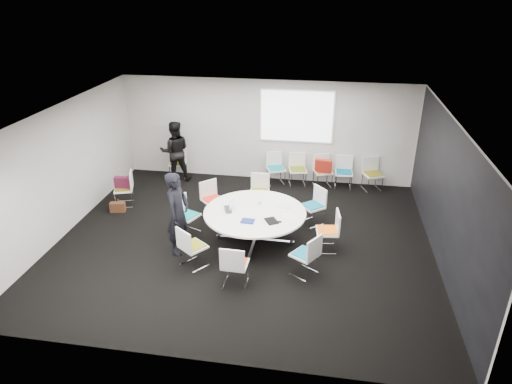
% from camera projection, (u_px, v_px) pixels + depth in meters
% --- Properties ---
extents(room_shell, '(8.08, 7.08, 2.88)m').
position_uv_depth(room_shell, '(248.00, 182.00, 9.35)').
color(room_shell, black).
rests_on(room_shell, ground).
extents(conference_table, '(2.16, 2.16, 0.73)m').
position_uv_depth(conference_table, '(255.00, 220.00, 9.70)').
color(conference_table, silver).
rests_on(conference_table, ground).
extents(projection_screen, '(1.90, 0.03, 1.35)m').
position_uv_depth(projection_screen, '(297.00, 117.00, 12.15)').
color(projection_screen, white).
rests_on(projection_screen, room_shell).
extents(chair_ring_a, '(0.51, 0.52, 0.88)m').
position_uv_depth(chair_ring_a, '(327.00, 238.00, 9.51)').
color(chair_ring_a, silver).
rests_on(chair_ring_a, ground).
extents(chair_ring_b, '(0.64, 0.64, 0.88)m').
position_uv_depth(chair_ring_b, '(313.00, 213.00, 10.54)').
color(chair_ring_b, silver).
rests_on(chair_ring_b, ground).
extents(chair_ring_c, '(0.47, 0.46, 0.88)m').
position_uv_depth(chair_ring_c, '(259.00, 199.00, 11.22)').
color(chair_ring_c, silver).
rests_on(chair_ring_c, ground).
extents(chair_ring_d, '(0.64, 0.64, 0.88)m').
position_uv_depth(chair_ring_d, '(213.00, 206.00, 10.84)').
color(chair_ring_d, silver).
rests_on(chair_ring_d, ground).
extents(chair_ring_e, '(0.59, 0.60, 0.88)m').
position_uv_depth(chair_ring_e, '(187.00, 222.00, 10.13)').
color(chair_ring_e, silver).
rests_on(chair_ring_e, ground).
extents(chair_ring_f, '(0.64, 0.63, 0.88)m').
position_uv_depth(chair_ring_f, '(193.00, 254.00, 8.97)').
color(chair_ring_f, silver).
rests_on(chair_ring_f, ground).
extents(chair_ring_g, '(0.47, 0.46, 0.88)m').
position_uv_depth(chair_ring_g, '(235.00, 272.00, 8.41)').
color(chair_ring_g, silver).
rests_on(chair_ring_g, ground).
extents(chair_ring_h, '(0.63, 0.63, 0.88)m').
position_uv_depth(chair_ring_h, '(305.00, 262.00, 8.71)').
color(chair_ring_h, silver).
rests_on(chair_ring_h, ground).
extents(chair_back_a, '(0.60, 0.59, 0.88)m').
position_uv_depth(chair_back_a, '(276.00, 174.00, 12.60)').
color(chair_back_a, silver).
rests_on(chair_back_a, ground).
extents(chair_back_b, '(0.55, 0.54, 0.88)m').
position_uv_depth(chair_back_b, '(297.00, 175.00, 12.54)').
color(chair_back_b, silver).
rests_on(chair_back_b, ground).
extents(chair_back_c, '(0.58, 0.58, 0.88)m').
position_uv_depth(chair_back_c, '(322.00, 177.00, 12.44)').
color(chair_back_c, silver).
rests_on(chair_back_c, ground).
extents(chair_back_d, '(0.47, 0.46, 0.88)m').
position_uv_depth(chair_back_d, '(343.00, 178.00, 12.36)').
color(chair_back_d, silver).
rests_on(chair_back_d, ground).
extents(chair_back_e, '(0.59, 0.58, 0.88)m').
position_uv_depth(chair_back_e, '(372.00, 180.00, 12.24)').
color(chair_back_e, silver).
rests_on(chair_back_e, ground).
extents(chair_spare_left, '(0.57, 0.58, 0.88)m').
position_uv_depth(chair_spare_left, '(125.00, 195.00, 11.41)').
color(chair_spare_left, silver).
rests_on(chair_spare_left, ground).
extents(chair_person_back, '(0.51, 0.50, 0.88)m').
position_uv_depth(chair_person_back, '(178.00, 168.00, 13.01)').
color(chair_person_back, silver).
rests_on(chair_person_back, ground).
extents(person_main, '(0.52, 0.70, 1.77)m').
position_uv_depth(person_main, '(178.00, 213.00, 9.22)').
color(person_main, black).
rests_on(person_main, ground).
extents(person_back, '(0.99, 0.87, 1.71)m').
position_uv_depth(person_back, '(175.00, 151.00, 12.61)').
color(person_back, black).
rests_on(person_back, ground).
extents(laptop, '(0.33, 0.40, 0.03)m').
position_uv_depth(laptop, '(230.00, 209.00, 9.69)').
color(laptop, '#333338').
rests_on(laptop, conference_table).
extents(laptop_lid, '(0.06, 0.30, 0.22)m').
position_uv_depth(laptop_lid, '(232.00, 203.00, 9.71)').
color(laptop_lid, silver).
rests_on(laptop_lid, conference_table).
extents(notebook_black, '(0.34, 0.37, 0.02)m').
position_uv_depth(notebook_black, '(271.00, 221.00, 9.23)').
color(notebook_black, black).
rests_on(notebook_black, conference_table).
extents(tablet_folio, '(0.27, 0.21, 0.03)m').
position_uv_depth(tablet_folio, '(248.00, 221.00, 9.22)').
color(tablet_folio, navy).
rests_on(tablet_folio, conference_table).
extents(papers_right, '(0.33, 0.26, 0.00)m').
position_uv_depth(papers_right, '(284.00, 206.00, 9.84)').
color(papers_right, silver).
rests_on(papers_right, conference_table).
extents(papers_front, '(0.32, 0.24, 0.00)m').
position_uv_depth(papers_front, '(290.00, 216.00, 9.44)').
color(papers_front, white).
rests_on(papers_front, conference_table).
extents(cup, '(0.08, 0.08, 0.09)m').
position_uv_depth(cup, '(259.00, 202.00, 9.91)').
color(cup, white).
rests_on(cup, conference_table).
extents(phone, '(0.14, 0.08, 0.01)m').
position_uv_depth(phone, '(278.00, 222.00, 9.21)').
color(phone, black).
rests_on(phone, conference_table).
extents(maroon_bag, '(0.40, 0.14, 0.28)m').
position_uv_depth(maroon_bag, '(123.00, 182.00, 11.26)').
color(maroon_bag, '#50152B').
rests_on(maroon_bag, chair_spare_left).
extents(brown_bag, '(0.38, 0.22, 0.24)m').
position_uv_depth(brown_bag, '(118.00, 207.00, 11.14)').
color(brown_bag, '#4A2917').
rests_on(brown_bag, ground).
extents(red_jacket, '(0.46, 0.21, 0.36)m').
position_uv_depth(red_jacket, '(323.00, 166.00, 12.05)').
color(red_jacket, '#A02113').
rests_on(red_jacket, chair_back_c).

